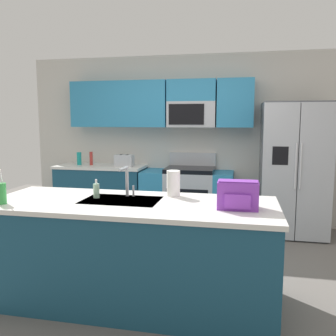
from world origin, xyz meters
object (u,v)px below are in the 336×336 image
pepper_mill (91,158)px  backpack (238,194)px  soap_dispenser (96,190)px  toaster (124,161)px  refrigerator (294,169)px  paper_towel_roll (173,183)px  bottle_teal (79,159)px  sink_faucet (127,179)px  drink_cup_green (1,193)px  range_oven (187,197)px

pepper_mill → backpack: backpack is taller
soap_dispenser → toaster: bearing=102.2°
toaster → soap_dispenser: bearing=-77.8°
refrigerator → paper_towel_roll: bearing=-124.2°
pepper_mill → soap_dispenser: 2.47m
bottle_teal → sink_faucet: size_ratio=0.71×
refrigerator → toaster: size_ratio=6.61×
drink_cup_green → range_oven: bearing=65.6°
bottle_teal → sink_faucet: 2.60m
sink_faucet → refrigerator: bearing=49.8°
pepper_mill → drink_cup_green: (0.35, -2.63, -0.01)m
sink_faucet → backpack: sink_faucet is taller
drink_cup_green → bottle_teal: bearing=101.8°
range_oven → bottle_teal: 1.83m
toaster → pepper_mill: (-0.56, 0.05, 0.01)m
bottle_teal → backpack: backpack is taller
pepper_mill → paper_towel_roll: (1.71, -2.03, 0.02)m
backpack → drink_cup_green: bearing=-173.0°
pepper_mill → paper_towel_roll: paper_towel_roll is taller
drink_cup_green → soap_dispenser: bearing=29.2°
refrigerator → bottle_teal: 3.24m
bottle_teal → drink_cup_green: size_ratio=0.68×
pepper_mill → bottle_teal: bearing=-175.9°
pepper_mill → toaster: bearing=-5.1°
range_oven → refrigerator: 1.58m
range_oven → refrigerator: refrigerator is taller
toaster → paper_towel_roll: 2.29m
paper_towel_roll → backpack: size_ratio=0.75×
refrigerator → pepper_mill: refrigerator is taller
refrigerator → bottle_teal: (-3.24, 0.06, 0.08)m
range_oven → sink_faucet: (-0.25, -2.14, 0.62)m
range_oven → refrigerator: size_ratio=0.74×
sink_faucet → drink_cup_green: (-0.95, -0.49, -0.08)m
bottle_teal → soap_dispenser: bearing=-61.0°
paper_towel_roll → bottle_teal: bearing=133.5°
bottle_teal → drink_cup_green: drink_cup_green is taller
refrigerator → pepper_mill: 3.05m
paper_towel_roll → soap_dispenser: bearing=-162.3°
toaster → paper_towel_roll: size_ratio=1.17×
drink_cup_green → toaster: bearing=85.2°
bottle_teal → paper_towel_roll: (1.91, -2.02, 0.02)m
refrigerator → bottle_teal: size_ratio=9.18×
toaster → pepper_mill: pepper_mill is taller
range_oven → drink_cup_green: drink_cup_green is taller
pepper_mill → soap_dispenser: pepper_mill is taller
refrigerator → toaster: refrigerator is taller
range_oven → soap_dispenser: size_ratio=8.00×
range_oven → toaster: size_ratio=4.86×
paper_towel_roll → backpack: 0.69m
bottle_teal → pepper_mill: bearing=4.1°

